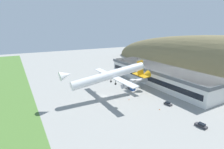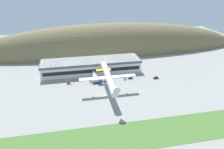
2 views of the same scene
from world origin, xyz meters
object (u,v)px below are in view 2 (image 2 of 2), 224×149
(terminal_building, at_px, (91,65))
(cargo_airplane, at_px, (108,77))
(fuel_truck, at_px, (97,82))
(service_car_1, at_px, (131,78))
(service_car_0, at_px, (69,83))
(traffic_cone_0, at_px, (117,87))
(service_car_2, at_px, (156,78))
(traffic_cone_1, at_px, (135,82))
(jetway_0, at_px, (94,75))

(terminal_building, distance_m, cargo_airplane, 42.48)
(fuel_truck, bearing_deg, service_car_1, 5.75)
(service_car_0, bearing_deg, traffic_cone_0, -20.74)
(service_car_2, bearing_deg, traffic_cone_1, -169.79)
(cargo_airplane, distance_m, service_car_2, 47.59)
(terminal_building, height_order, traffic_cone_0, terminal_building)
(jetway_0, height_order, traffic_cone_1, jetway_0)
(service_car_1, relative_size, service_car_2, 0.91)
(service_car_1, bearing_deg, cargo_airplane, -139.09)
(service_car_1, bearing_deg, terminal_building, 144.15)
(jetway_0, bearing_deg, cargo_airplane, -73.57)
(service_car_0, relative_size, traffic_cone_1, 7.18)
(service_car_1, distance_m, service_car_2, 21.19)
(jetway_0, bearing_deg, service_car_2, -9.15)
(service_car_0, xyz_separation_m, traffic_cone_0, (35.93, -13.61, -0.31))
(service_car_1, bearing_deg, traffic_cone_1, -75.40)
(service_car_0, height_order, traffic_cone_0, service_car_0)
(service_car_0, relative_size, fuel_truck, 0.53)
(service_car_2, bearing_deg, cargo_airplane, -160.36)
(traffic_cone_0, bearing_deg, service_car_0, 159.26)
(service_car_0, height_order, service_car_2, service_car_2)
(terminal_building, xyz_separation_m, service_car_2, (50.87, -25.86, -5.56))
(terminal_building, relative_size, service_car_2, 18.51)
(jetway_0, bearing_deg, service_car_1, -7.68)
(terminal_building, height_order, jetway_0, terminal_building)
(service_car_1, distance_m, traffic_cone_0, 19.86)
(terminal_building, distance_m, fuel_truck, 25.10)
(terminal_building, relative_size, traffic_cone_0, 149.43)
(terminal_building, xyz_separation_m, traffic_cone_1, (32.04, -29.25, -5.97))
(service_car_1, bearing_deg, service_car_2, -11.21)
(service_car_0, distance_m, traffic_cone_1, 53.09)
(service_car_1, xyz_separation_m, fuel_truck, (-28.32, -2.85, 0.93))
(traffic_cone_1, bearing_deg, traffic_cone_0, -160.43)
(cargo_airplane, height_order, service_car_0, cargo_airplane)
(service_car_1, relative_size, traffic_cone_0, 7.32)
(jetway_0, xyz_separation_m, fuel_truck, (1.26, -6.84, -2.46))
(fuel_truck, height_order, traffic_cone_1, fuel_truck)
(jetway_0, distance_m, fuel_truck, 7.38)
(service_car_0, xyz_separation_m, fuel_truck, (22.25, -3.05, 0.93))
(terminal_building, height_order, service_car_2, terminal_building)
(service_car_1, bearing_deg, traffic_cone_0, -137.51)
(traffic_cone_0, distance_m, traffic_cone_1, 17.61)
(service_car_2, height_order, fuel_truck, fuel_truck)
(terminal_building, height_order, fuel_truck, terminal_building)
(terminal_building, relative_size, jetway_0, 6.85)
(fuel_truck, bearing_deg, jetway_0, 100.44)
(fuel_truck, xyz_separation_m, traffic_cone_0, (13.68, -10.56, -1.25))
(terminal_building, bearing_deg, fuel_truck, -85.89)
(jetway_0, bearing_deg, service_car_0, -169.76)
(jetway_0, bearing_deg, fuel_truck, -79.56)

